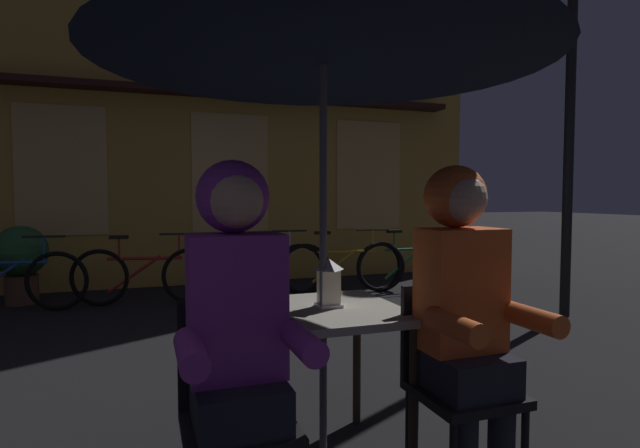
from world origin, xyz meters
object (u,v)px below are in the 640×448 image
bicycle_second (145,275)px  bicycle_fifth (412,263)px  person_left_hooded (237,313)px  bicycle_third (259,269)px  lantern (329,282)px  potted_plant (21,258)px  street_lamp (571,55)px  bicycle_nearest (5,281)px  person_right_hooded (464,296)px  bicycle_fourth (344,267)px  patio_umbrella (323,23)px  chair_right (455,374)px  chair_left (236,405)px  cafe_table (323,329)px

bicycle_second → bicycle_fifth: same height
person_left_hooded → bicycle_third: person_left_hooded is taller
lantern → potted_plant: 4.98m
street_lamp → bicycle_nearest: street_lamp is taller
person_right_hooded → bicycle_third: (0.08, 4.38, -0.50)m
bicycle_fourth → potted_plant: (-3.81, 0.67, 0.20)m
patio_umbrella → bicycle_second: size_ratio=1.40×
chair_right → bicycle_fourth: (1.17, 4.17, -0.14)m
person_left_hooded → bicycle_fifth: bearing=53.3°
person_left_hooded → bicycle_third: bearing=76.6°
patio_umbrella → person_left_hooded: (-0.48, -0.43, -1.21)m
street_lamp → bicycle_third: bearing=143.3°
chair_right → person_right_hooded: size_ratio=0.62×
patio_umbrella → person_left_hooded: patio_umbrella is taller
chair_left → potted_plant: 5.13m
cafe_table → chair_left: 0.62m
lantern → chair_right: (0.45, -0.38, -0.37)m
cafe_table → person_left_hooded: person_left_hooded is taller
lantern → bicycle_fifth: size_ratio=0.14×
bicycle_fifth → bicycle_fourth: bearing=178.9°
cafe_table → bicycle_fourth: (1.65, 3.80, -0.29)m
patio_umbrella → bicycle_fourth: (1.65, 3.80, -1.71)m
cafe_table → chair_left: (-0.48, -0.37, -0.15)m
bicycle_second → potted_plant: potted_plant is taller
patio_umbrella → person_right_hooded: size_ratio=1.65×
bicycle_fourth → bicycle_fifth: 1.00m
bicycle_fourth → lantern: bearing=-113.1°
bicycle_third → bicycle_second: bearing=-178.4°
lantern → bicycle_third: size_ratio=0.14×
chair_left → person_right_hooded: (0.96, -0.06, 0.36)m
street_lamp → person_right_hooded: bearing=-141.7°
person_left_hooded → bicycle_second: bearing=94.1°
chair_right → bicycle_nearest: 5.14m
chair_right → person_left_hooded: person_left_hooded is taller
bicycle_nearest → lantern: bearing=-60.5°
lantern → potted_plant: size_ratio=0.25×
bicycle_second → bicycle_third: 1.35m
patio_umbrella → chair_right: bearing=-37.5°
person_left_hooded → bicycle_nearest: person_left_hooded is taller
bicycle_nearest → bicycle_second: bearing=-3.3°
cafe_table → person_left_hooded: bearing=-138.4°
lantern → bicycle_fifth: bearing=55.2°
bicycle_third → bicycle_fourth: same height
person_right_hooded → bicycle_fourth: (1.17, 4.22, -0.50)m
patio_umbrella → person_right_hooded: 1.37m
person_left_hooded → bicycle_nearest: size_ratio=0.84×
bicycle_nearest → chair_left: bearing=-68.3°
cafe_table → bicycle_third: (0.56, 3.95, -0.29)m
street_lamp → bicycle_fourth: street_lamp is taller
patio_umbrella → chair_right: patio_umbrella is taller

